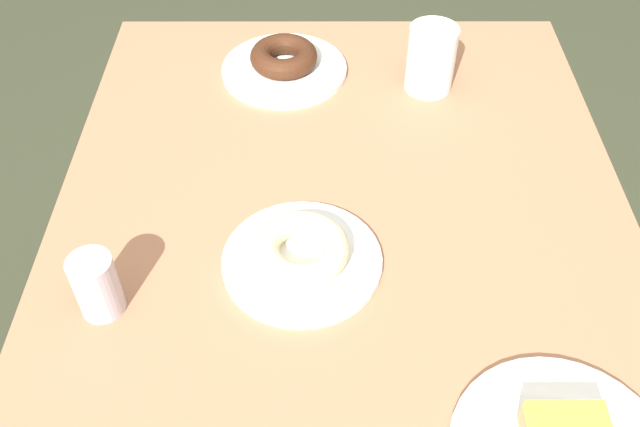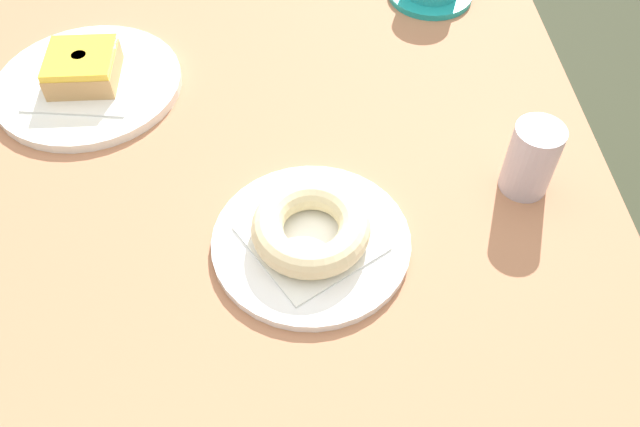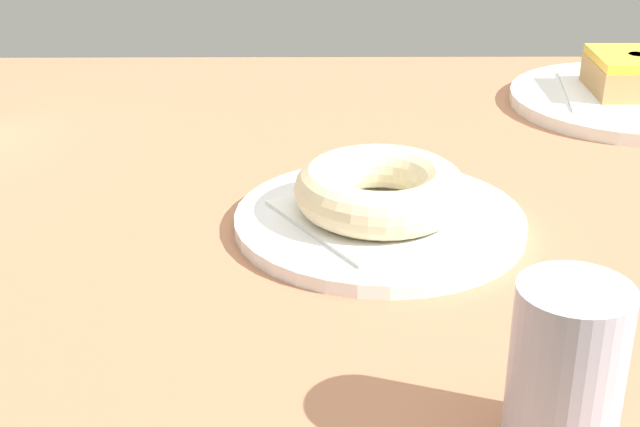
% 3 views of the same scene
% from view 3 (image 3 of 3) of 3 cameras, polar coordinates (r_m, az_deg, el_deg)
% --- Properties ---
extents(table, '(1.17, 0.82, 0.71)m').
position_cam_3_polar(table, '(0.76, 2.20, -4.40)').
color(table, '#A76D4C').
rests_on(table, ground_plane).
extents(plate_glazed_square, '(0.24, 0.24, 0.01)m').
position_cam_3_polar(plate_glazed_square, '(0.98, 18.58, 6.60)').
color(plate_glazed_square, white).
rests_on(plate_glazed_square, table).
extents(napkin_glazed_square, '(0.15, 0.15, 0.00)m').
position_cam_3_polar(napkin_glazed_square, '(0.98, 18.64, 7.03)').
color(napkin_glazed_square, white).
rests_on(napkin_glazed_square, plate_glazed_square).
extents(donut_glazed_square, '(0.08, 0.08, 0.04)m').
position_cam_3_polar(donut_glazed_square, '(0.97, 18.80, 8.17)').
color(donut_glazed_square, tan).
rests_on(donut_glazed_square, napkin_glazed_square).
extents(plate_sugar_ring, '(0.21, 0.21, 0.01)m').
position_cam_3_polar(plate_sugar_ring, '(0.67, 3.67, -0.47)').
color(plate_sugar_ring, white).
rests_on(plate_sugar_ring, table).
extents(napkin_sugar_ring, '(0.17, 0.17, 0.00)m').
position_cam_3_polar(napkin_sugar_ring, '(0.67, 3.69, 0.04)').
color(napkin_sugar_ring, white).
rests_on(napkin_sugar_ring, plate_sugar_ring).
extents(donut_sugar_ring, '(0.12, 0.12, 0.03)m').
position_cam_3_polar(donut_sugar_ring, '(0.66, 3.73, 1.48)').
color(donut_sugar_ring, beige).
rests_on(donut_sugar_ring, napkin_sugar_ring).
extents(sugar_jar, '(0.05, 0.05, 0.09)m').
position_cam_3_polar(sugar_jar, '(0.45, 14.89, -9.27)').
color(sugar_jar, '#B7ADBC').
rests_on(sugar_jar, table).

